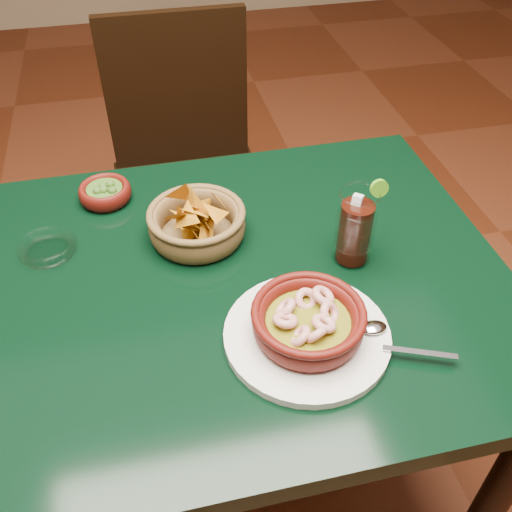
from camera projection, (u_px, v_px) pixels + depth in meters
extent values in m
plane|color=#471C0C|center=(203.00, 485.00, 1.51)|extent=(7.00, 7.00, 0.00)
cube|color=black|center=(178.00, 293.00, 1.02)|extent=(1.20, 0.80, 0.04)
cylinder|color=black|center=(491.00, 504.00, 1.12)|extent=(0.06, 0.06, 0.71)
cylinder|color=black|center=(365.00, 271.00, 1.61)|extent=(0.06, 0.06, 0.71)
cube|color=black|center=(193.00, 199.00, 1.68)|extent=(0.43, 0.43, 0.04)
cylinder|color=black|center=(144.00, 308.00, 1.67)|extent=(0.04, 0.04, 0.46)
cylinder|color=black|center=(268.00, 288.00, 1.73)|extent=(0.04, 0.04, 0.46)
cylinder|color=black|center=(136.00, 230.00, 1.94)|extent=(0.04, 0.04, 0.46)
cylinder|color=black|center=(243.00, 215.00, 2.00)|extent=(0.04, 0.04, 0.46)
cube|color=black|center=(177.00, 91.00, 1.66)|extent=(0.41, 0.03, 0.45)
cylinder|color=silver|center=(307.00, 335.00, 0.92)|extent=(0.27, 0.27, 0.01)
cylinder|color=#450C08|center=(307.00, 331.00, 0.91)|extent=(0.16, 0.16, 0.01)
torus|color=#450C08|center=(308.00, 322.00, 0.89)|extent=(0.20, 0.20, 0.04)
torus|color=#450C08|center=(309.00, 313.00, 0.88)|extent=(0.18, 0.18, 0.01)
cylinder|color=#626112|center=(308.00, 322.00, 0.89)|extent=(0.14, 0.14, 0.01)
torus|color=#D2998E|center=(330.00, 314.00, 0.89)|extent=(0.05, 0.06, 0.05)
torus|color=#D2998E|center=(323.00, 296.00, 0.91)|extent=(0.05, 0.05, 0.03)
torus|color=#D2998E|center=(306.00, 300.00, 0.92)|extent=(0.05, 0.05, 0.04)
torus|color=#D2998E|center=(285.00, 308.00, 0.90)|extent=(0.05, 0.05, 0.04)
torus|color=#D2998E|center=(285.00, 320.00, 0.88)|extent=(0.06, 0.06, 0.03)
torus|color=#D2998E|center=(300.00, 336.00, 0.86)|extent=(0.05, 0.05, 0.05)
torus|color=#D2998E|center=(317.00, 335.00, 0.86)|extent=(0.04, 0.05, 0.05)
torus|color=#D2998E|center=(324.00, 323.00, 0.87)|extent=(0.05, 0.04, 0.03)
cube|color=silver|center=(420.00, 352.00, 0.88)|extent=(0.11, 0.05, 0.00)
ellipsoid|color=silver|center=(374.00, 327.00, 0.91)|extent=(0.04, 0.03, 0.01)
cylinder|color=brown|center=(198.00, 235.00, 1.11)|extent=(0.16, 0.16, 0.01)
torus|color=brown|center=(197.00, 225.00, 1.09)|extent=(0.22, 0.22, 0.06)
torus|color=brown|center=(196.00, 214.00, 1.07)|extent=(0.19, 0.19, 0.01)
cone|color=#B16E12|center=(191.00, 201.00, 1.09)|extent=(0.04, 0.09, 0.09)
cone|color=#B16E12|center=(190.00, 229.00, 1.08)|extent=(0.09, 0.07, 0.07)
cone|color=#B16E12|center=(197.00, 237.00, 1.07)|extent=(0.04, 0.08, 0.07)
cone|color=#B16E12|center=(216.00, 212.00, 1.05)|extent=(0.09, 0.10, 0.05)
cone|color=#B16E12|center=(205.00, 221.00, 1.07)|extent=(0.04, 0.08, 0.08)
cone|color=#B16E12|center=(181.00, 193.00, 1.09)|extent=(0.09, 0.03, 0.08)
cone|color=#B16E12|center=(201.00, 210.00, 1.12)|extent=(0.09, 0.03, 0.09)
cone|color=#B16E12|center=(197.00, 220.00, 1.08)|extent=(0.04, 0.08, 0.08)
cone|color=#B16E12|center=(186.00, 216.00, 1.06)|extent=(0.08, 0.05, 0.08)
cone|color=#B16E12|center=(183.00, 214.00, 1.08)|extent=(0.08, 0.08, 0.05)
cone|color=#B16E12|center=(197.00, 212.00, 1.04)|extent=(0.07, 0.07, 0.06)
cone|color=#B16E12|center=(196.00, 216.00, 1.07)|extent=(0.08, 0.06, 0.08)
cone|color=#B16E12|center=(201.00, 223.00, 1.07)|extent=(0.08, 0.10, 0.06)
cone|color=#B16E12|center=(195.00, 215.00, 1.07)|extent=(0.05, 0.09, 0.08)
cone|color=#B16E12|center=(187.00, 217.00, 1.03)|extent=(0.07, 0.09, 0.07)
cone|color=#B16E12|center=(196.00, 212.00, 1.07)|extent=(0.08, 0.06, 0.06)
cone|color=#B16E12|center=(192.00, 222.00, 1.06)|extent=(0.06, 0.08, 0.07)
cone|color=#B16E12|center=(218.00, 199.00, 1.09)|extent=(0.06, 0.09, 0.08)
cone|color=#B16E12|center=(203.00, 209.00, 1.07)|extent=(0.09, 0.08, 0.06)
cone|color=#B16E12|center=(202.00, 226.00, 1.07)|extent=(0.06, 0.07, 0.07)
cone|color=#B16E12|center=(178.00, 216.00, 1.04)|extent=(0.08, 0.05, 0.06)
cone|color=#B16E12|center=(205.00, 227.00, 1.08)|extent=(0.09, 0.09, 0.04)
cone|color=#B16E12|center=(206.00, 237.00, 1.06)|extent=(0.05, 0.09, 0.09)
cone|color=#B16E12|center=(196.00, 206.00, 1.06)|extent=(0.05, 0.08, 0.09)
cylinder|color=#450C08|center=(106.00, 199.00, 1.20)|extent=(0.09, 0.09, 0.01)
torus|color=#450C08|center=(105.00, 192.00, 1.18)|extent=(0.13, 0.13, 0.04)
cylinder|color=#254813|center=(104.00, 190.00, 1.18)|extent=(0.07, 0.07, 0.01)
sphere|color=#254813|center=(110.00, 184.00, 1.18)|extent=(0.02, 0.02, 0.02)
sphere|color=#254813|center=(103.00, 187.00, 1.18)|extent=(0.02, 0.02, 0.02)
sphere|color=#254813|center=(112.00, 191.00, 1.17)|extent=(0.02, 0.02, 0.02)
sphere|color=#254813|center=(97.00, 191.00, 1.17)|extent=(0.02, 0.02, 0.02)
sphere|color=#254813|center=(104.00, 190.00, 1.17)|extent=(0.02, 0.02, 0.02)
cylinder|color=white|center=(351.00, 257.00, 1.06)|extent=(0.07, 0.07, 0.01)
torus|color=white|center=(355.00, 227.00, 1.01)|extent=(0.15, 0.15, 0.08)
cylinder|color=black|center=(355.00, 232.00, 1.02)|extent=(0.06, 0.06, 0.12)
cube|color=silver|center=(355.00, 218.00, 0.99)|extent=(0.02, 0.02, 0.02)
cube|color=silver|center=(358.00, 220.00, 0.99)|extent=(0.03, 0.02, 0.02)
cube|color=silver|center=(358.00, 200.00, 0.98)|extent=(0.03, 0.03, 0.02)
cube|color=silver|center=(355.00, 212.00, 1.00)|extent=(0.02, 0.02, 0.02)
cube|color=silver|center=(353.00, 219.00, 0.99)|extent=(0.02, 0.02, 0.02)
torus|color=white|center=(360.00, 194.00, 0.96)|extent=(0.07, 0.07, 0.00)
cylinder|color=#4C9618|center=(379.00, 188.00, 0.96)|extent=(0.03, 0.01, 0.03)
cylinder|color=white|center=(49.00, 251.00, 1.07)|extent=(0.10, 0.10, 0.01)
torus|color=white|center=(48.00, 247.00, 1.06)|extent=(0.12, 0.12, 0.03)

